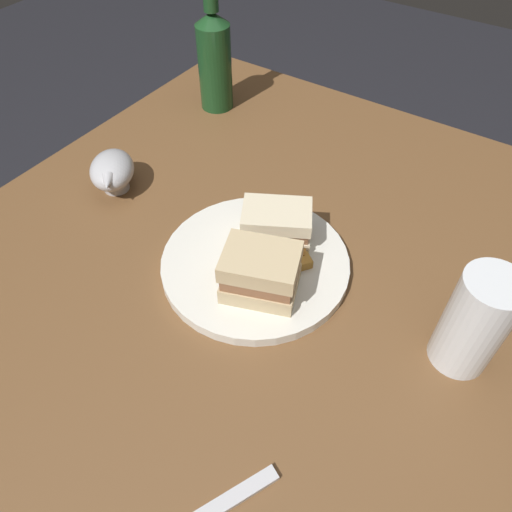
# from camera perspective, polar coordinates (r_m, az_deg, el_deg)

# --- Properties ---
(ground_plane) EXTENTS (6.00, 6.00, 0.00)m
(ground_plane) POSITION_cam_1_polar(r_m,az_deg,el_deg) (1.33, 0.05, -22.06)
(ground_plane) COLOR black
(dining_table) EXTENTS (1.08, 0.96, 0.71)m
(dining_table) POSITION_cam_1_polar(r_m,az_deg,el_deg) (1.01, 0.07, -15.09)
(dining_table) COLOR brown
(dining_table) RESTS_ON ground
(plate) EXTENTS (0.28, 0.28, 0.02)m
(plate) POSITION_cam_1_polar(r_m,az_deg,el_deg) (0.71, -0.09, -0.85)
(plate) COLOR silver
(plate) RESTS_ON dining_table
(sandwich_half_left) EXTENTS (0.11, 0.12, 0.07)m
(sandwich_half_left) POSITION_cam_1_polar(r_m,az_deg,el_deg) (0.64, 0.55, -1.96)
(sandwich_half_left) COLOR #CCB284
(sandwich_half_left) RESTS_ON plate
(sandwich_half_right) EXTENTS (0.11, 0.12, 0.06)m
(sandwich_half_right) POSITION_cam_1_polar(r_m,az_deg,el_deg) (0.72, 2.44, 3.80)
(sandwich_half_right) COLOR beige
(sandwich_half_right) RESTS_ON plate
(potato_wedge_front) EXTENTS (0.04, 0.03, 0.02)m
(potato_wedge_front) POSITION_cam_1_polar(r_m,az_deg,el_deg) (0.71, 5.18, 0.92)
(potato_wedge_front) COLOR #AD702D
(potato_wedge_front) RESTS_ON plate
(potato_wedge_middle) EXTENTS (0.05, 0.05, 0.02)m
(potato_wedge_middle) POSITION_cam_1_polar(r_m,az_deg,el_deg) (0.71, 3.26, 0.65)
(potato_wedge_middle) COLOR #AD702D
(potato_wedge_middle) RESTS_ON plate
(potato_wedge_back) EXTENTS (0.05, 0.05, 0.01)m
(potato_wedge_back) POSITION_cam_1_polar(r_m,az_deg,el_deg) (0.69, 4.67, -0.92)
(potato_wedge_back) COLOR #B77F33
(potato_wedge_back) RESTS_ON plate
(pint_glass) EXTENTS (0.07, 0.07, 0.15)m
(pint_glass) POSITION_cam_1_polar(r_m,az_deg,el_deg) (0.63, 24.23, -7.65)
(pint_glass) COLOR white
(pint_glass) RESTS_ON dining_table
(gravy_boat) EXTENTS (0.12, 0.12, 0.06)m
(gravy_boat) POSITION_cam_1_polar(r_m,az_deg,el_deg) (0.86, -16.68, 9.65)
(gravy_boat) COLOR #B7B7BC
(gravy_boat) RESTS_ON dining_table
(cider_bottle) EXTENTS (0.07, 0.07, 0.26)m
(cider_bottle) POSITION_cam_1_polar(r_m,az_deg,el_deg) (1.03, -4.95, 22.31)
(cider_bottle) COLOR #19421E
(cider_bottle) RESTS_ON dining_table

